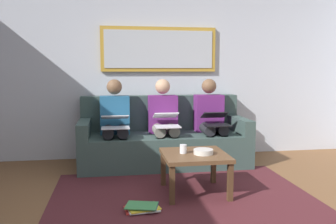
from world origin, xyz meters
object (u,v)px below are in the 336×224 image
(coffee_table, at_px, (195,159))
(couch, at_px, (163,140))
(person_left, at_px, (211,118))
(laptop_black, at_px, (216,119))
(laptop_white, at_px, (166,120))
(magazine_stack, at_px, (142,207))
(cup, at_px, (183,149))
(bowl, at_px, (203,152))
(laptop_silver, at_px, (115,122))
(person_right, at_px, (115,121))
(person_middle, at_px, (164,119))
(framed_mirror, at_px, (159,49))

(coffee_table, bearing_deg, couch, -83.03)
(person_left, bearing_deg, laptop_black, 90.00)
(laptop_white, bearing_deg, magazine_stack, 71.85)
(magazine_stack, bearing_deg, couch, -104.94)
(coffee_table, xyz_separation_m, cup, (0.12, -0.02, 0.10))
(bowl, distance_m, laptop_silver, 1.30)
(cup, distance_m, laptop_black, 1.09)
(person_right, height_order, laptop_silver, person_right)
(laptop_black, relative_size, person_right, 0.33)
(person_right, bearing_deg, magazine_stack, 97.94)
(bowl, distance_m, laptop_black, 1.06)
(cup, relative_size, person_left, 0.08)
(coffee_table, xyz_separation_m, person_right, (0.79, -1.15, 0.25))
(person_left, relative_size, laptop_silver, 3.20)
(person_middle, bearing_deg, magazine_stack, 74.43)
(coffee_table, bearing_deg, cup, -11.01)
(cup, height_order, person_middle, person_middle)
(cup, distance_m, laptop_white, 0.91)
(bowl, distance_m, person_left, 1.27)
(magazine_stack, bearing_deg, person_right, -82.06)
(framed_mirror, bearing_deg, person_right, 35.53)
(couch, height_order, coffee_table, couch)
(cup, height_order, person_right, person_right)
(cup, height_order, magazine_stack, cup)
(coffee_table, bearing_deg, person_middle, -82.62)
(magazine_stack, bearing_deg, laptop_black, -129.38)
(bowl, distance_m, person_middle, 1.23)
(couch, relative_size, laptop_black, 5.84)
(cup, bearing_deg, coffee_table, 168.99)
(laptop_silver, bearing_deg, person_left, -169.31)
(bowl, height_order, laptop_silver, laptop_silver)
(person_left, bearing_deg, magazine_stack, 55.12)
(couch, bearing_deg, laptop_silver, 25.87)
(bowl, height_order, person_middle, person_middle)
(laptop_white, xyz_separation_m, laptop_silver, (0.64, 0.01, -0.00))
(bowl, bearing_deg, person_left, -109.09)
(cup, bearing_deg, framed_mirror, -88.81)
(person_right, bearing_deg, framed_mirror, -144.47)
(couch, distance_m, person_left, 0.71)
(couch, xyz_separation_m, laptop_black, (-0.64, 0.30, 0.32))
(person_right, xyz_separation_m, laptop_silver, (0.00, 0.24, 0.02))
(couch, bearing_deg, magazine_stack, 75.06)
(person_left, distance_m, laptop_silver, 1.30)
(couch, distance_m, person_middle, 0.31)
(coffee_table, bearing_deg, person_right, -55.53)
(couch, relative_size, cup, 24.44)
(coffee_table, height_order, bowl, bowl)
(laptop_white, bearing_deg, cup, 92.09)
(person_left, distance_m, laptop_black, 0.23)
(bowl, height_order, laptop_black, laptop_black)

